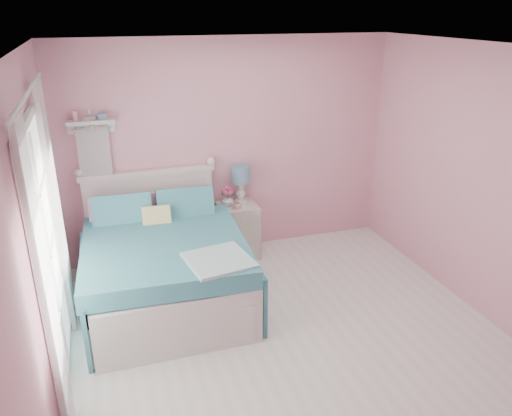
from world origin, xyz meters
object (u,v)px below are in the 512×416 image
nightstand (238,230)px  table_lamp (241,177)px  teacup (237,206)px  vase (227,200)px  bed (164,266)px

nightstand → table_lamp: size_ratio=1.46×
teacup → nightstand: bearing=72.3°
table_lamp → vase: table_lamp is taller
teacup → table_lamp: bearing=61.8°
vase → teacup: (0.09, -0.12, -0.04)m
table_lamp → teacup: table_lamp is taller
nightstand → vase: vase is taller
nightstand → vase: 0.42m
nightstand → table_lamp: 0.66m
table_lamp → teacup: size_ratio=5.07×
table_lamp → teacup: bearing=-118.2°
table_lamp → vase: (-0.19, -0.07, -0.25)m
bed → vase: bearing=43.6°
nightstand → teacup: (-0.03, -0.11, 0.37)m
table_lamp → bed: bearing=-142.3°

